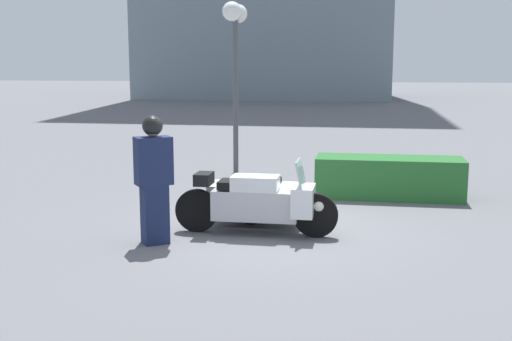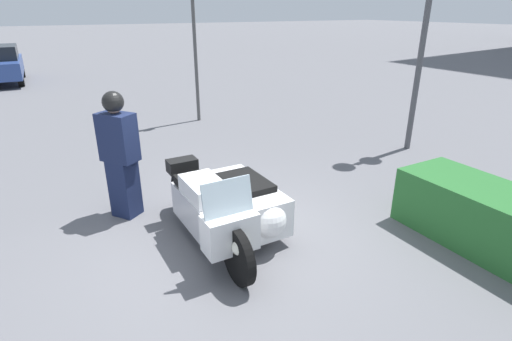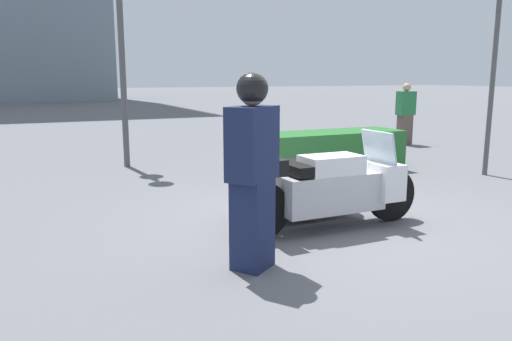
{
  "view_description": "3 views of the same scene",
  "coord_description": "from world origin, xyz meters",
  "px_view_note": "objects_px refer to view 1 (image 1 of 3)",
  "views": [
    {
      "loc": [
        1.5,
        -9.55,
        2.57
      ],
      "look_at": [
        -0.13,
        0.02,
        0.94
      ],
      "focal_mm": 45.0,
      "sensor_mm": 36.0,
      "label": 1
    },
    {
      "loc": [
        4.14,
        -1.9,
        2.88
      ],
      "look_at": [
        -0.72,
        0.86,
        0.6
      ],
      "focal_mm": 28.0,
      "sensor_mm": 36.0,
      "label": 2
    },
    {
      "loc": [
        -3.34,
        -5.09,
        1.81
      ],
      "look_at": [
        -0.79,
        0.38,
        0.67
      ],
      "focal_mm": 35.0,
      "sensor_mm": 36.0,
      "label": 3
    }
  ],
  "objects_px": {
    "twin_lamp_post": "(235,33)",
    "officer_rider": "(154,176)",
    "hedge_bush_curbside": "(389,177)",
    "police_motorcycle": "(261,200)"
  },
  "relations": [
    {
      "from": "twin_lamp_post",
      "to": "officer_rider",
      "type": "bearing_deg",
      "value": -89.59
    },
    {
      "from": "officer_rider",
      "to": "twin_lamp_post",
      "type": "height_order",
      "value": "twin_lamp_post"
    },
    {
      "from": "hedge_bush_curbside",
      "to": "twin_lamp_post",
      "type": "bearing_deg",
      "value": 146.96
    },
    {
      "from": "police_motorcycle",
      "to": "hedge_bush_curbside",
      "type": "distance_m",
      "value": 3.46
    },
    {
      "from": "police_motorcycle",
      "to": "hedge_bush_curbside",
      "type": "bearing_deg",
      "value": 53.96
    },
    {
      "from": "officer_rider",
      "to": "hedge_bush_curbside",
      "type": "xyz_separation_m",
      "value": [
        3.43,
        3.84,
        -0.59
      ]
    },
    {
      "from": "twin_lamp_post",
      "to": "police_motorcycle",
      "type": "bearing_deg",
      "value": -74.25
    },
    {
      "from": "police_motorcycle",
      "to": "twin_lamp_post",
      "type": "distance_m",
      "value": 5.94
    },
    {
      "from": "hedge_bush_curbside",
      "to": "twin_lamp_post",
      "type": "relative_size",
      "value": 0.71
    },
    {
      "from": "officer_rider",
      "to": "twin_lamp_post",
      "type": "distance_m",
      "value": 6.51
    }
  ]
}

